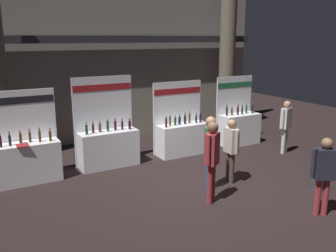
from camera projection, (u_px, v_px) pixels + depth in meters
ground_plane at (202, 185)px, 9.13m from camera, size 24.00×24.00×0.00m
hall_colonnade at (120, 50)px, 12.72m from camera, size 11.24×1.44×6.39m
exhibitor_booth_0 at (22, 159)px, 9.17m from camera, size 1.91×0.72×2.31m
exhibitor_booth_1 at (108, 144)px, 10.37m from camera, size 1.73×0.66×2.52m
exhibitor_booth_2 at (182, 136)px, 11.46m from camera, size 1.70×0.66×2.25m
exhibitor_booth_3 at (239, 126)px, 12.57m from camera, size 1.48×0.66×2.29m
trash_bin at (317, 176)px, 8.90m from camera, size 0.34×0.34×0.61m
visitor_0 at (324, 170)px, 7.37m from camera, size 0.50×0.40×1.65m
visitor_1 at (286, 123)px, 11.45m from camera, size 0.52×0.30×1.68m
visitor_2 at (212, 155)px, 7.94m from camera, size 0.42×0.36×1.84m
visitor_3 at (210, 147)px, 8.65m from camera, size 0.41×0.35×1.80m
visitor_4 at (231, 146)px, 9.10m from camera, size 0.25×0.54×1.63m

